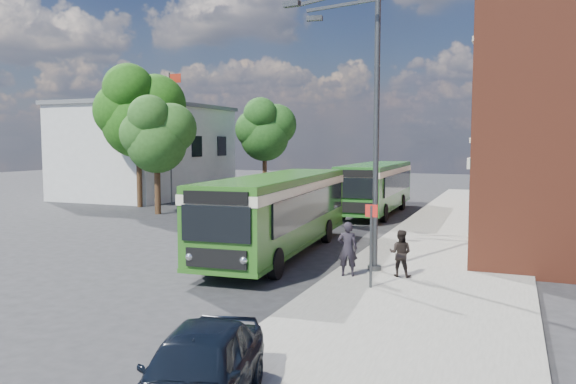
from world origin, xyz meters
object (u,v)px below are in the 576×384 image
at_px(bus_front, 279,207).
at_px(bus_rear, 376,183).
at_px(street_lamp, 365,126).
at_px(parked_car, 198,371).

xyz_separation_m(bus_front, bus_rear, (0.65, 13.51, -0.00)).
relative_size(street_lamp, bus_rear, 0.83).
bearing_deg(parked_car, street_lamp, 76.94).
bearing_deg(bus_rear, street_lamp, -78.39).
xyz_separation_m(bus_front, parked_car, (3.92, -12.51, -1.03)).
bearing_deg(bus_front, street_lamp, -27.71).
xyz_separation_m(street_lamp, parked_car, (0.08, -10.50, -3.98)).
bearing_deg(parked_car, bus_front, 93.88).
distance_m(street_lamp, bus_rear, 16.13).
height_order(street_lamp, parked_car, street_lamp).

